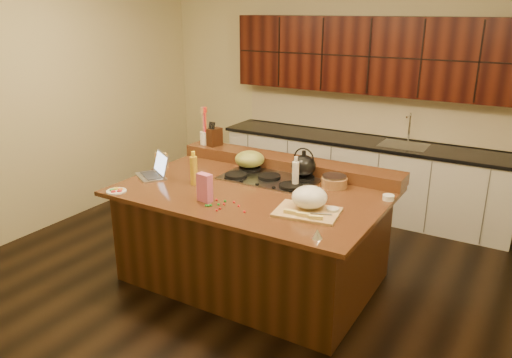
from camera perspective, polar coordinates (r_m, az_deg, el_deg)
The scene contains 35 objects.
room at distance 4.45m, azimuth -0.33°, elevation 4.08°, with size 5.52×5.02×2.72m.
island at distance 4.76m, azimuth -0.31°, elevation -6.29°, with size 2.40×1.60×0.92m.
back_ledge at distance 5.14m, azimuth 3.70°, elevation 1.82°, with size 2.40×0.30×0.12m, color black.
cooktop at distance 4.82m, azimuth 1.52°, elevation 0.11°, with size 0.92×0.52×0.05m.
back_counter at distance 6.39m, azimuth 12.40°, elevation 4.88°, with size 3.70×0.66×2.40m.
kettle at distance 4.76m, azimuth 5.45°, elevation 1.49°, with size 0.24×0.24×0.21m, color black.
green_bowl at distance 5.04m, azimuth -0.73°, elevation 2.29°, with size 0.30×0.30×0.16m, color olive.
laptop at distance 5.00m, azimuth -11.42°, elevation 0.99°, with size 0.42×0.40×0.23m.
oil_bottle at distance 4.69m, azimuth -7.12°, elevation 0.96°, with size 0.07×0.07×0.27m, color gold.
vinegar_bottle at distance 4.58m, azimuth 4.53°, elevation 0.46°, with size 0.06×0.06×0.25m, color silver.
wooden_tray at distance 4.08m, azimuth 6.07°, elevation -2.46°, with size 0.55×0.44×0.20m.
ramekin_a at distance 4.08m, azimuth 8.74°, elevation -3.60°, with size 0.10×0.10×0.04m, color white.
ramekin_b at distance 4.20m, azimuth 7.07°, elevation -2.86°, with size 0.10×0.10×0.04m, color white.
ramekin_c at distance 4.46m, azimuth 14.89°, elevation -2.05°, with size 0.10×0.10×0.04m, color white.
strainer_bowl at distance 4.67m, azimuth 8.93°, elevation -0.36°, with size 0.24×0.24×0.09m, color #996B3F.
kitchen_timer at distance 3.63m, azimuth 7.01°, elevation -6.23°, with size 0.08×0.08×0.07m, color silver.
pink_bag at distance 4.27m, azimuth -5.89°, elevation -0.99°, with size 0.13×0.07×0.25m, color #C85E86.
candy_plate at distance 4.68m, azimuth -15.67°, elevation -1.35°, with size 0.18×0.18×0.01m, color white.
package_box at distance 5.26m, azimuth -10.75°, elevation 2.11°, with size 0.11×0.08×0.16m, color #E3AE50.
utensil_crock at distance 5.64m, azimuth -5.80°, elevation 4.68°, with size 0.12×0.12×0.14m, color white.
knife_block at distance 5.56m, azimuth -4.76°, elevation 4.80°, with size 0.10×0.16×0.20m, color black.
gumdrop_0 at distance 4.21m, azimuth -3.68°, elevation -2.87°, with size 0.02×0.02×0.02m, color red.
gumdrop_1 at distance 4.28m, azimuth -3.56°, elevation -2.52°, with size 0.02×0.02×0.02m, color #198C26.
gumdrop_2 at distance 4.05m, azimuth -1.34°, elevation -3.76°, with size 0.02×0.02×0.02m, color red.
gumdrop_3 at distance 4.19m, azimuth -5.18°, elevation -3.01°, with size 0.02×0.02×0.02m, color #198C26.
gumdrop_4 at distance 4.12m, azimuth -4.15°, elevation -3.37°, with size 0.02×0.02×0.02m, color red.
gumdrop_5 at distance 4.28m, azimuth -5.78°, elevation -2.58°, with size 0.02×0.02×0.02m, color #198C26.
gumdrop_6 at distance 4.25m, azimuth -2.53°, elevation -2.65°, with size 0.02×0.02×0.02m, color red.
gumdrop_7 at distance 4.19m, azimuth -5.73°, elevation -3.04°, with size 0.02×0.02×0.02m, color #198C26.
gumdrop_8 at distance 4.09m, azimuth -4.50°, elevation -3.59°, with size 0.02×0.02×0.02m, color red.
gumdrop_9 at distance 4.21m, azimuth -4.31°, elevation -2.90°, with size 0.02×0.02×0.02m, color #198C26.
gumdrop_10 at distance 4.30m, azimuth -4.53°, elevation -2.39°, with size 0.02×0.02×0.02m, color red.
gumdrop_11 at distance 4.26m, azimuth -5.49°, elevation -2.65°, with size 0.02×0.02×0.02m, color #198C26.
gumdrop_12 at distance 4.17m, azimuth -1.99°, elevation -3.09°, with size 0.02×0.02×0.02m, color red.
gumdrop_13 at distance 4.19m, azimuth -5.48°, elevation -3.04°, with size 0.02×0.02×0.02m, color #198C26.
Camera 1 is at (2.22, -3.68, 2.50)m, focal length 35.00 mm.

